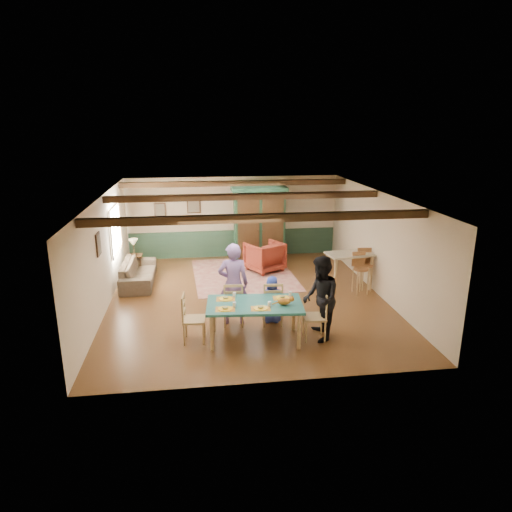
{
  "coord_description": "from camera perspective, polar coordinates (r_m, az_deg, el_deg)",
  "views": [
    {
      "loc": [
        -1.26,
        -11.01,
        4.43
      ],
      "look_at": [
        0.23,
        -0.0,
        1.15
      ],
      "focal_mm": 32.0,
      "sensor_mm": 36.0,
      "label": 1
    }
  ],
  "objects": [
    {
      "name": "person_woman",
      "position": [
        9.58,
        8.05,
        -5.32
      ],
      "size": [
        0.76,
        0.93,
        1.8
      ],
      "primitive_type": "imported",
      "rotation": [
        0.0,
        0.0,
        -1.66
      ],
      "color": "black",
      "rests_on": "floor"
    },
    {
      "name": "armoire",
      "position": [
        14.61,
        0.4,
        3.81
      ],
      "size": [
        1.75,
        0.72,
        2.47
      ],
      "primitive_type": "cube",
      "rotation": [
        0.0,
        0.0,
        0.01
      ],
      "color": "#143220",
      "rests_on": "floor"
    },
    {
      "name": "dining_chair_far_left",
      "position": [
        10.29,
        -2.82,
        -5.9
      ],
      "size": [
        0.5,
        0.52,
        1.04
      ],
      "primitive_type": null,
      "rotation": [
        0.0,
        0.0,
        3.06
      ],
      "color": "tan",
      "rests_on": "floor"
    },
    {
      "name": "bar_stool_right",
      "position": [
        12.71,
        13.47,
        -1.69
      ],
      "size": [
        0.44,
        0.48,
        1.14
      ],
      "primitive_type": null,
      "rotation": [
        0.0,
        0.0,
        -0.09
      ],
      "color": "#A06A3E",
      "rests_on": "floor"
    },
    {
      "name": "wainscot_back",
      "position": [
        15.56,
        -2.8,
        1.61
      ],
      "size": [
        6.95,
        0.03,
        0.9
      ],
      "primitive_type": "cube",
      "color": "#1F3929",
      "rests_on": "floor"
    },
    {
      "name": "place_setting_near_left",
      "position": [
        9.18,
        -3.87,
        -6.37
      ],
      "size": [
        0.46,
        0.36,
        0.11
      ],
      "primitive_type": null,
      "rotation": [
        0.0,
        0.0,
        -0.09
      ],
      "color": "yellow",
      "rests_on": "dining_table"
    },
    {
      "name": "dining_chair_end_right",
      "position": [
        9.71,
        7.32,
        -7.43
      ],
      "size": [
        0.52,
        0.5,
        1.04
      ],
      "primitive_type": null,
      "rotation": [
        0.0,
        0.0,
        -1.66
      ],
      "color": "tan",
      "rests_on": "floor"
    },
    {
      "name": "wall_left",
      "position": [
        11.65,
        -18.5,
        0.25
      ],
      "size": [
        0.02,
        8.0,
        2.7
      ],
      "primitive_type": "cube",
      "color": "beige",
      "rests_on": "floor"
    },
    {
      "name": "picture_back_b",
      "position": [
        15.28,
        -11.91,
        5.61
      ],
      "size": [
        0.38,
        0.04,
        0.48
      ],
      "primitive_type": null,
      "color": "#7C715A",
      "rests_on": "wall_back"
    },
    {
      "name": "person_man",
      "position": [
        10.22,
        -2.85,
        -3.51
      ],
      "size": [
        0.72,
        0.51,
        1.89
      ],
      "primitive_type": "imported",
      "rotation": [
        0.0,
        0.0,
        3.06
      ],
      "color": "#7D5C9E",
      "rests_on": "floor"
    },
    {
      "name": "armchair",
      "position": [
        14.0,
        1.07,
        -0.04
      ],
      "size": [
        1.34,
        1.35,
        0.91
      ],
      "primitive_type": "imported",
      "rotation": [
        0.0,
        0.0,
        -2.64
      ],
      "color": "#541610",
      "rests_on": "floor"
    },
    {
      "name": "ceiling_beam_front",
      "position": [
        8.99,
        0.52,
        4.77
      ],
      "size": [
        6.95,
        0.16,
        0.16
      ],
      "primitive_type": "cube",
      "color": "black",
      "rests_on": "ceiling"
    },
    {
      "name": "ceiling_beam_mid",
      "position": [
        11.62,
        -1.4,
        7.44
      ],
      "size": [
        6.95,
        0.16,
        0.16
      ],
      "primitive_type": "cube",
      "color": "black",
      "rests_on": "ceiling"
    },
    {
      "name": "area_rug",
      "position": [
        13.73,
        -1.57,
        -2.35
      ],
      "size": [
        3.09,
        3.61,
        0.01
      ],
      "primitive_type": "cube",
      "rotation": [
        0.0,
        0.0,
        0.05
      ],
      "color": "#CDB094",
      "rests_on": "floor"
    },
    {
      "name": "dining_table",
      "position": [
        9.62,
        -0.17,
        -8.24
      ],
      "size": [
        2.05,
        1.26,
        0.82
      ],
      "primitive_type": null,
      "rotation": [
        0.0,
        0.0,
        -0.09
      ],
      "color": "#1C5851",
      "rests_on": "floor"
    },
    {
      "name": "window_left",
      "position": [
        13.22,
        -17.16,
        3.13
      ],
      "size": [
        0.06,
        1.6,
        1.3
      ],
      "primitive_type": null,
      "color": "white",
      "rests_on": "wall_left"
    },
    {
      "name": "person_child",
      "position": [
        10.39,
        2.03,
        -5.47
      ],
      "size": [
        0.57,
        0.39,
        1.1
      ],
      "primitive_type": "imported",
      "rotation": [
        0.0,
        0.0,
        3.06
      ],
      "color": "#26389B",
      "rests_on": "floor"
    },
    {
      "name": "wall_right",
      "position": [
        12.38,
        15.18,
        1.47
      ],
      "size": [
        0.02,
        8.0,
        2.7
      ],
      "primitive_type": "cube",
      "color": "beige",
      "rests_on": "floor"
    },
    {
      "name": "dining_chair_end_left",
      "position": [
        9.61,
        -7.76,
        -7.72
      ],
      "size": [
        0.52,
        0.5,
        1.04
      ],
      "primitive_type": null,
      "rotation": [
        0.0,
        0.0,
        1.48
      ],
      "color": "tan",
      "rests_on": "floor"
    },
    {
      "name": "place_setting_far_right",
      "position": [
        9.73,
        3.3,
        -4.99
      ],
      "size": [
        0.46,
        0.36,
        0.11
      ],
      "primitive_type": null,
      "rotation": [
        0.0,
        0.0,
        -0.09
      ],
      "color": "yellow",
      "rests_on": "dining_table"
    },
    {
      "name": "ceiling",
      "position": [
        11.22,
        -1.17,
        7.58
      ],
      "size": [
        7.0,
        8.0,
        0.02
      ],
      "primitive_type": "cube",
      "color": "white",
      "rests_on": "wall_back"
    },
    {
      "name": "table_lamp",
      "position": [
        14.22,
        -15.04,
        1.09
      ],
      "size": [
        0.31,
        0.31,
        0.5
      ],
      "primitive_type": null,
      "rotation": [
        0.0,
        0.0,
        -0.13
      ],
      "color": "beige",
      "rests_on": "end_table"
    },
    {
      "name": "picture_back_a",
      "position": [
        15.21,
        -7.78,
        6.34
      ],
      "size": [
        0.45,
        0.04,
        0.55
      ],
      "primitive_type": null,
      "color": "#7C715A",
      "rests_on": "wall_back"
    },
    {
      "name": "counter_table",
      "position": [
        12.72,
        11.51,
        -1.85
      ],
      "size": [
        1.31,
        0.87,
        1.02
      ],
      "primitive_type": null,
      "rotation": [
        0.0,
        0.0,
        0.14
      ],
      "color": "#BFB695",
      "rests_on": "floor"
    },
    {
      "name": "end_table",
      "position": [
        14.36,
        -14.89,
        -0.93
      ],
      "size": [
        0.46,
        0.46,
        0.55
      ],
      "primitive_type": null,
      "rotation": [
        0.0,
        0.0,
        -0.02
      ],
      "color": "black",
      "rests_on": "floor"
    },
    {
      "name": "sofa",
      "position": [
        13.36,
        -14.47,
        -2.01
      ],
      "size": [
        0.86,
        2.19,
        0.64
      ],
      "primitive_type": "imported",
      "rotation": [
        0.0,
        0.0,
        1.57
      ],
      "color": "#413628",
      "rests_on": "floor"
    },
    {
      "name": "place_setting_near_center",
      "position": [
        9.19,
        0.59,
        -6.3
      ],
      "size": [
        0.46,
        0.36,
        0.11
      ],
      "primitive_type": null,
      "rotation": [
        0.0,
        0.0,
        -0.09
      ],
      "color": "yellow",
      "rests_on": "dining_table"
    },
    {
      "name": "picture_left_wall",
      "position": [
        10.97,
        -19.08,
        1.4
      ],
      "size": [
        0.04,
        0.42,
        0.52
      ],
      "primitive_type": null,
      "color": "#7C715A",
      "rests_on": "wall_left"
    },
    {
      "name": "place_setting_far_left",
      "position": [
        9.68,
        -3.82,
        -5.12
      ],
      "size": [
        0.46,
        0.36,
        0.11
      ],
      "primitive_type": null,
      "rotation": [
        0.0,
        0.0,
        -0.09
      ],
      "color": "yellow",
      "rests_on": "dining_table"
    },
    {
      "name": "ceiling_beam_back",
      "position": [
        14.18,
        -2.57,
        9.06
      ],
      "size": [
        6.95,
        0.16,
        0.16
      ],
      "primitive_type": "cube",
      "color": "black",
      "rests_on": "ceiling"
    },
    {
      "name": "dining_chair_far_right",
      "position": [
        10.33,
        2.06,
        -5.81
      ],
      "size": [
        0.5,
        0.52,
        1.04
      ],
      "primitive_type": null,
      "rotation": [
        0.0,
        0.0,
        3.06
      ],
      "color": "tan",
      "rests_on": "floor"
    },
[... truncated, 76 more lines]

